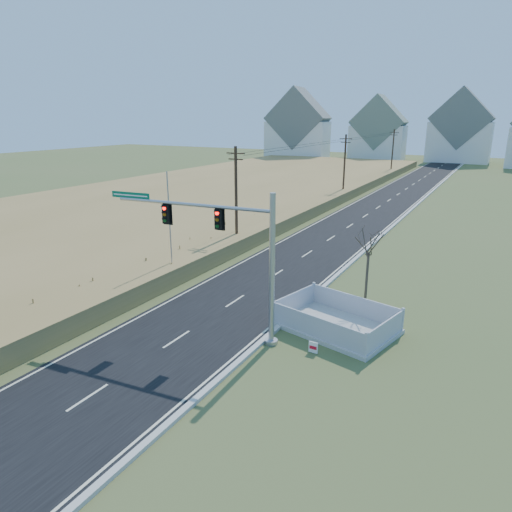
{
  "coord_description": "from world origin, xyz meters",
  "views": [
    {
      "loc": [
        14.28,
        -19.19,
        11.46
      ],
      "look_at": [
        1.67,
        3.78,
        3.4
      ],
      "focal_mm": 32.0,
      "sensor_mm": 36.0,
      "label": 1
    }
  ],
  "objects_px": {
    "open_sign": "(313,347)",
    "bare_tree": "(370,241)",
    "traffic_signal_mast": "(237,252)",
    "flagpole": "(170,238)",
    "fence_enclosure": "(336,325)"
  },
  "relations": [
    {
      "from": "bare_tree",
      "to": "open_sign",
      "type": "bearing_deg",
      "value": -94.81
    },
    {
      "from": "traffic_signal_mast",
      "to": "open_sign",
      "type": "xyz_separation_m",
      "value": [
        4.22,
        0.29,
        -4.5
      ]
    },
    {
      "from": "fence_enclosure",
      "to": "open_sign",
      "type": "distance_m",
      "value": 3.14
    },
    {
      "from": "traffic_signal_mast",
      "to": "fence_enclosure",
      "type": "distance_m",
      "value": 7.14
    },
    {
      "from": "flagpole",
      "to": "bare_tree",
      "type": "height_order",
      "value": "flagpole"
    },
    {
      "from": "traffic_signal_mast",
      "to": "open_sign",
      "type": "height_order",
      "value": "traffic_signal_mast"
    },
    {
      "from": "fence_enclosure",
      "to": "flagpole",
      "type": "relative_size",
      "value": 0.9
    },
    {
      "from": "flagpole",
      "to": "open_sign",
      "type": "bearing_deg",
      "value": -21.66
    },
    {
      "from": "flagpole",
      "to": "bare_tree",
      "type": "relative_size",
      "value": 1.49
    },
    {
      "from": "traffic_signal_mast",
      "to": "fence_enclosure",
      "type": "height_order",
      "value": "traffic_signal_mast"
    },
    {
      "from": "fence_enclosure",
      "to": "bare_tree",
      "type": "bearing_deg",
      "value": 96.44
    },
    {
      "from": "open_sign",
      "to": "bare_tree",
      "type": "bearing_deg",
      "value": 85.93
    },
    {
      "from": "traffic_signal_mast",
      "to": "bare_tree",
      "type": "xyz_separation_m",
      "value": [
        4.83,
        7.46,
        -0.57
      ]
    },
    {
      "from": "bare_tree",
      "to": "flagpole",
      "type": "bearing_deg",
      "value": -171.89
    },
    {
      "from": "fence_enclosure",
      "to": "open_sign",
      "type": "xyz_separation_m",
      "value": [
        -0.09,
        -3.14,
        0.04
      ]
    }
  ]
}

